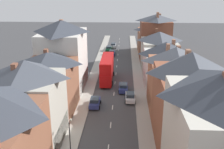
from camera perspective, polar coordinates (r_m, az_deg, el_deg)
The scene contains 13 objects.
pavement_left at distance 59.09m, azimuth -4.21°, elevation -0.97°, with size 2.20×104.00×0.14m, color #A8A399.
pavement_right at distance 58.76m, azimuth 5.72°, elevation -1.13°, with size 2.20×104.00×0.14m, color #A8A399.
centre_line_dashes at distance 56.86m, azimuth 0.67°, elevation -1.81°, with size 0.14×97.80×0.01m.
terrace_row_left at distance 34.39m, azimuth -18.16°, elevation -5.81°, with size 8.00×52.01×14.90m.
terrace_row_right at distance 47.49m, azimuth 12.68°, elevation 0.56°, with size 8.00×79.91×13.76m.
double_decker_bus_lead at distance 57.20m, azimuth -1.08°, elevation 1.31°, with size 2.74×10.80×5.30m.
car_near_blue at distance 88.05m, azimuth 0.28°, elevation 6.36°, with size 1.90×4.56×1.70m.
car_near_silver at distance 52.25m, azimuth 2.46°, elevation -2.78°, with size 1.90×4.28×1.68m.
car_parked_right_a at distance 45.94m, azimuth -3.76°, elevation -6.01°, with size 1.90×3.85×1.67m.
car_mid_black at distance 78.79m, azimuth -0.02°, elevation 4.78°, with size 1.90×4.08×1.58m.
car_parked_left_b at distance 84.04m, azimuth -0.73°, elevation 5.69°, with size 1.90×4.19×1.57m.
car_far_grey at distance 48.02m, azimuth 3.98°, elevation -4.87°, with size 1.90×4.06×1.65m.
street_lamp at distance 31.75m, azimuth -9.09°, elevation -13.69°, with size 0.20×1.12×5.50m.
Camera 1 is at (1.87, -17.07, 20.33)m, focal length 42.00 mm.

